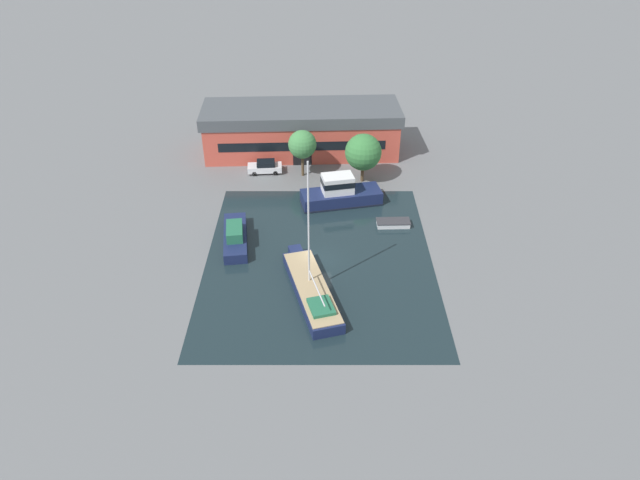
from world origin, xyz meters
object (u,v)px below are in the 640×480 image
(sailboat_moored, at_px, (312,289))
(motor_cruiser, at_px, (341,193))
(quay_tree_near_building, at_px, (364,152))
(small_dinghy, at_px, (394,223))
(cabin_boat, at_px, (236,236))
(warehouse_building, at_px, (302,130))
(parked_car, at_px, (266,167))
(quay_tree_by_water, at_px, (303,144))

(sailboat_moored, relative_size, motor_cruiser, 1.36)
(quay_tree_near_building, distance_m, small_dinghy, 11.17)
(small_dinghy, bearing_deg, cabin_boat, 99.23)
(warehouse_building, height_order, parked_car, warehouse_building)
(warehouse_building, distance_m, quay_tree_by_water, 7.09)
(quay_tree_by_water, height_order, motor_cruiser, quay_tree_by_water)
(quay_tree_by_water, relative_size, cabin_boat, 0.72)
(warehouse_building, bearing_deg, quay_tree_near_building, -50.74)
(quay_tree_by_water, distance_m, cabin_boat, 16.71)
(sailboat_moored, distance_m, cabin_boat, 11.59)
(warehouse_building, height_order, quay_tree_near_building, warehouse_building)
(quay_tree_near_building, distance_m, cabin_boat, 19.61)
(small_dinghy, bearing_deg, parked_car, 48.07)
(sailboat_moored, bearing_deg, quay_tree_by_water, 77.77)
(warehouse_building, height_order, cabin_boat, warehouse_building)
(warehouse_building, distance_m, motor_cruiser, 14.81)
(warehouse_building, relative_size, quay_tree_by_water, 4.40)
(warehouse_building, distance_m, small_dinghy, 21.61)
(small_dinghy, bearing_deg, quay_tree_by_water, 38.86)
(sailboat_moored, height_order, small_dinghy, sailboat_moored)
(parked_car, bearing_deg, quay_tree_by_water, -103.66)
(quay_tree_by_water, distance_m, motor_cruiser, 8.71)
(quay_tree_near_building, xyz_separation_m, sailboat_moored, (-5.96, -21.90, -3.25))
(warehouse_building, height_order, sailboat_moored, sailboat_moored)
(quay_tree_near_building, bearing_deg, quay_tree_by_water, 168.37)
(sailboat_moored, height_order, motor_cruiser, sailboat_moored)
(quay_tree_by_water, relative_size, sailboat_moored, 0.45)
(quay_tree_near_building, height_order, small_dinghy, quay_tree_near_building)
(quay_tree_by_water, height_order, small_dinghy, quay_tree_by_water)
(motor_cruiser, height_order, cabin_boat, motor_cruiser)
(sailboat_moored, relative_size, small_dinghy, 3.57)
(small_dinghy, bearing_deg, motor_cruiser, 47.48)
(sailboat_moored, bearing_deg, quay_tree_near_building, 59.20)
(quay_tree_near_building, relative_size, parked_car, 1.39)
(quay_tree_near_building, bearing_deg, cabin_boat, -135.94)
(cabin_boat, bearing_deg, motor_cruiser, 28.92)
(quay_tree_by_water, bearing_deg, small_dinghy, -49.36)
(quay_tree_near_building, bearing_deg, small_dinghy, -74.98)
(parked_car, height_order, sailboat_moored, sailboat_moored)
(motor_cruiser, distance_m, small_dinghy, 7.48)
(cabin_boat, bearing_deg, sailboat_moored, -53.93)
(quay_tree_near_building, bearing_deg, parked_car, 169.24)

